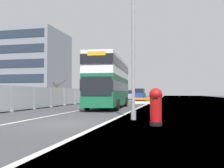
{
  "coord_description": "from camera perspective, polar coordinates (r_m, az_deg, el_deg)",
  "views": [
    {
      "loc": [
        5.08,
        -11.43,
        1.48
      ],
      "look_at": [
        0.54,
        8.01,
        2.2
      ],
      "focal_mm": 40.49,
      "sensor_mm": 36.0,
      "label": 1
    }
  ],
  "objects": [
    {
      "name": "bare_tree_far_verge_near",
      "position": [
        50.94,
        -12.25,
        -1.35
      ],
      "size": [
        2.58,
        2.2,
        4.07
      ],
      "color": "#4C3D2D",
      "rests_on": "ground"
    },
    {
      "name": "ground",
      "position": [
        12.49,
        -8.39,
        -9.07
      ],
      "size": [
        140.0,
        280.0,
        0.1
      ],
      "color": "#38383A"
    },
    {
      "name": "car_receding_mid",
      "position": [
        50.34,
        6.34,
        -2.48
      ],
      "size": [
        2.06,
        4.48,
        2.37
      ],
      "color": "navy",
      "rests_on": "ground"
    },
    {
      "name": "construction_site_fence",
      "position": [
        27.49,
        -13.68,
        -2.96
      ],
      "size": [
        0.44,
        20.6,
        2.13
      ],
      "color": "#A8AAAD",
      "rests_on": "ground"
    },
    {
      "name": "bare_tree_far_verge_far",
      "position": [
        56.46,
        -5.75,
        -1.58
      ],
      "size": [
        3.12,
        2.65,
        3.82
      ],
      "color": "#4C3D2D",
      "rests_on": "ground"
    },
    {
      "name": "bare_tree_far_verge_mid",
      "position": [
        61.68,
        -4.68,
        -1.36
      ],
      "size": [
        2.05,
        2.15,
        4.04
      ],
      "color": "#4C3D2D",
      "rests_on": "ground"
    },
    {
      "name": "red_pillar_postbox",
      "position": [
        11.72,
        9.86,
        -4.67
      ],
      "size": [
        0.6,
        0.6,
        1.71
      ],
      "color": "black",
      "rests_on": "ground"
    },
    {
      "name": "car_receding_far",
      "position": [
        59.54,
        4.02,
        -2.52
      ],
      "size": [
        2.03,
        4.12,
        2.14
      ],
      "color": "gray",
      "rests_on": "ground"
    },
    {
      "name": "roadworks_barrier",
      "position": [
        21.03,
        7.2,
        -4.19
      ],
      "size": [
        1.68,
        0.51,
        1.11
      ],
      "color": "orange",
      "rests_on": "ground"
    },
    {
      "name": "lamppost_foreground",
      "position": [
        14.3,
        4.82,
        7.51
      ],
      "size": [
        0.29,
        0.7,
        8.18
      ],
      "color": "gray",
      "rests_on": "ground"
    },
    {
      "name": "double_decker_bus",
      "position": [
        24.91,
        -0.62,
        0.46
      ],
      "size": [
        3.41,
        11.69,
        4.85
      ],
      "color": "#145638",
      "rests_on": "ground"
    },
    {
      "name": "backdrop_office_block",
      "position": [
        63.51,
        -20.92,
        3.72
      ],
      "size": [
        22.83,
        12.88,
        15.44
      ],
      "color": "gray",
      "rests_on": "ground"
    },
    {
      "name": "car_oncoming_near",
      "position": [
        43.39,
        -0.37,
        -2.71
      ],
      "size": [
        2.05,
        4.54,
        2.1
      ],
      "color": "maroon",
      "rests_on": "ground"
    }
  ]
}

